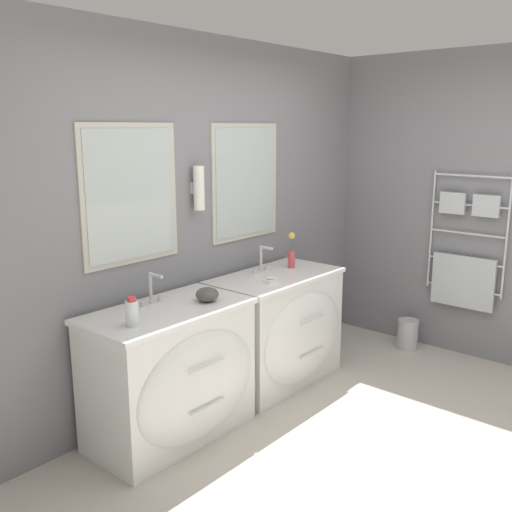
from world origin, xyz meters
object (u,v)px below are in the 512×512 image
Objects in this scene: vanity_right at (280,328)px; amenity_bowl at (207,294)px; flower_vase at (291,254)px; waste_bin at (408,334)px; toiletry_bottle at (132,313)px; vanity_left at (173,373)px.

vanity_right is 0.95m from amenity_bowl.
flower_vase is 1.06× the size of waste_bin.
vanity_right is 3.93× the size of waste_bin.
amenity_bowl is at bearing 168.52° from waste_bin.
flower_vase is at bearing 151.54° from waste_bin.
flower_vase is at bearing 4.79° from toiletry_bottle.
flower_vase is at bearing 3.54° from vanity_left.
vanity_left is at bearing 168.74° from waste_bin.
flower_vase is (1.68, 0.14, 0.04)m from toiletry_bottle.
amenity_bowl is (0.61, 0.01, -0.03)m from toiletry_bottle.
amenity_bowl is at bearing -9.60° from vanity_left.
toiletry_bottle is 0.63× the size of waste_bin.
toiletry_bottle is at bearing -177.68° from vanity_right.
vanity_left is at bearing 180.00° from vanity_right.
vanity_left is at bearing -176.46° from flower_vase.
amenity_bowl reaches higher than waste_bin.
amenity_bowl is at bearing -173.17° from flower_vase.
vanity_right is at bearing 0.00° from vanity_left.
toiletry_bottle reaches higher than amenity_bowl.
toiletry_bottle is 0.60× the size of flower_vase.
flower_vase reaches higher than vanity_right.
waste_bin is (2.71, -0.41, -0.80)m from toiletry_bottle.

